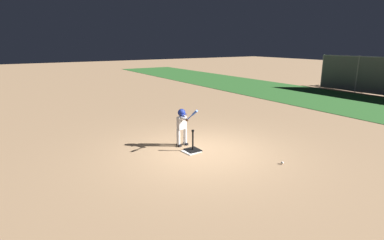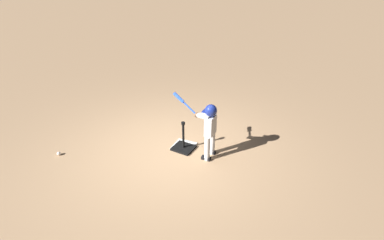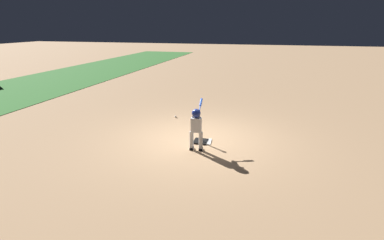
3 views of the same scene
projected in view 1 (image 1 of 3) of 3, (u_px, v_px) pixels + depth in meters
name	position (u px, v px, depth m)	size (l,w,h in m)	color
ground_plane	(202.00, 152.00, 8.62)	(90.00, 90.00, 0.00)	tan
home_plate	(191.00, 151.00, 8.61)	(0.44, 0.44, 0.02)	white
batting_tee	(193.00, 148.00, 8.67)	(0.43, 0.38, 0.63)	black
batter_child	(182.00, 123.00, 8.95)	(0.91, 0.36, 1.25)	silver
baseball	(282.00, 163.00, 7.73)	(0.07, 0.07, 0.07)	white
bleachers_center	(354.00, 81.00, 20.36)	(4.09, 2.35, 1.00)	gray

